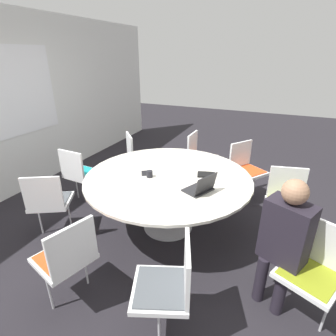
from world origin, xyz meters
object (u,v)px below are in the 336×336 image
object	(u,v)px
spiral_notebook	(206,175)
person_0	(285,236)
chair_3	(199,154)
chair_5	(80,171)
laptop	(201,187)
handbag	(227,176)
cell_phone	(144,173)
chair_0	(314,266)
chair_7	(67,255)
coffee_cup	(150,174)
chair_4	(138,154)
chair_1	(287,199)
chair_2	(246,166)
chair_6	(49,199)
chair_8	(169,282)

from	to	relation	value
spiral_notebook	person_0	bearing A→B (deg)	-132.79
chair_3	chair_5	distance (m)	1.94
laptop	handbag	size ratio (longest dim) A/B	1.03
person_0	cell_phone	bearing A→B (deg)	5.43
laptop	cell_phone	size ratio (longest dim) A/B	2.38
chair_0	chair_7	world-z (taller)	same
coffee_cup	cell_phone	size ratio (longest dim) A/B	0.50
chair_0	spiral_notebook	world-z (taller)	chair_0
chair_4	chair_5	bearing A→B (deg)	-65.39
chair_1	chair_2	xyz separation A→B (m)	(0.80, 0.59, 0.00)
chair_3	chair_6	xyz separation A→B (m)	(-2.14, 1.16, 0.00)
chair_1	cell_phone	world-z (taller)	chair_1
chair_1	laptop	distance (m)	1.09
chair_4	cell_phone	xyz separation A→B (m)	(-1.05, -0.70, 0.21)
chair_5	chair_7	size ratio (longest dim) A/B	1.00
spiral_notebook	chair_1	bearing A→B (deg)	-78.52
cell_phone	chair_5	bearing A→B (deg)	85.26
chair_1	chair_6	size ratio (longest dim) A/B	1.00
spiral_notebook	coffee_cup	distance (m)	0.68
chair_3	person_0	size ratio (longest dim) A/B	0.71
chair_3	laptop	distance (m)	1.73
chair_2	chair_6	world-z (taller)	same
chair_5	spiral_notebook	size ratio (longest dim) A/B	3.58
chair_4	handbag	size ratio (longest dim) A/B	2.41
chair_6	cell_phone	size ratio (longest dim) A/B	5.56
chair_5	cell_phone	size ratio (longest dim) A/B	5.56
chair_5	person_0	distance (m)	2.81
chair_6	chair_8	world-z (taller)	same
chair_4	cell_phone	world-z (taller)	chair_4
person_0	laptop	world-z (taller)	person_0
chair_0	laptop	xyz separation A→B (m)	(0.44, 1.09, 0.26)
chair_5	chair_1	bearing A→B (deg)	11.25
chair_1	handbag	size ratio (longest dim) A/B	2.41
chair_6	chair_3	bearing A→B (deg)	32.67
chair_6	chair_1	bearing A→B (deg)	-5.23
chair_4	laptop	size ratio (longest dim) A/B	2.33
person_0	coffee_cup	world-z (taller)	person_0
person_0	laptop	bearing A→B (deg)	-0.95
chair_6	coffee_cup	bearing A→B (deg)	2.47
chair_4	laptop	xyz separation A→B (m)	(-1.22, -1.47, 0.26)
chair_6	chair_4	bearing A→B (deg)	54.42
chair_4	handbag	xyz separation A→B (m)	(0.55, -1.43, -0.38)
chair_1	chair_3	world-z (taller)	same
chair_1	chair_6	distance (m)	2.78
chair_1	chair_2	bearing A→B (deg)	-66.47
spiral_notebook	handbag	distance (m)	1.48
chair_3	coffee_cup	xyz separation A→B (m)	(-1.52, 0.15, 0.25)
chair_1	cell_phone	xyz separation A→B (m)	(-0.44, 1.64, 0.21)
chair_0	coffee_cup	world-z (taller)	chair_0
chair_1	handbag	xyz separation A→B (m)	(1.16, 0.91, -0.38)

